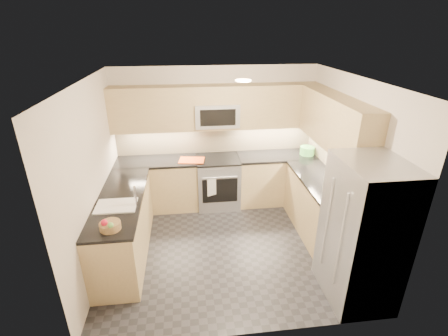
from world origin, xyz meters
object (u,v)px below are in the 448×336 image
microwave (217,115)px  refrigerator (363,233)px  utensil_bowl (307,151)px  fruit_basket (110,226)px  cutting_board (192,160)px  gas_range (218,182)px

microwave → refrigerator: (1.45, -2.55, -0.80)m
utensil_bowl → fruit_basket: (-3.11, -2.02, -0.03)m
refrigerator → cutting_board: refrigerator is taller
refrigerator → utensil_bowl: size_ratio=6.92×
utensil_bowl → gas_range: bearing=179.0°
microwave → fruit_basket: 2.72m
microwave → utensil_bowl: 1.79m
refrigerator → utensil_bowl: 2.41m
gas_range → fruit_basket: 2.57m
refrigerator → fruit_basket: 2.95m
gas_range → fruit_basket: fruit_basket is taller
refrigerator → cutting_board: size_ratio=4.13×
gas_range → microwave: bearing=90.0°
gas_range → fruit_basket: size_ratio=3.74×
fruit_basket → cutting_board: bearing=63.2°
microwave → cutting_board: size_ratio=1.74×
gas_range → utensil_bowl: size_ratio=3.50×
gas_range → fruit_basket: (-1.47, -2.05, 0.53)m
utensil_bowl → cutting_board: utensil_bowl is taller
gas_range → utensil_bowl: (1.64, -0.03, 0.56)m
utensil_bowl → cutting_board: 2.11m
microwave → fruit_basket: bearing=-124.1°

